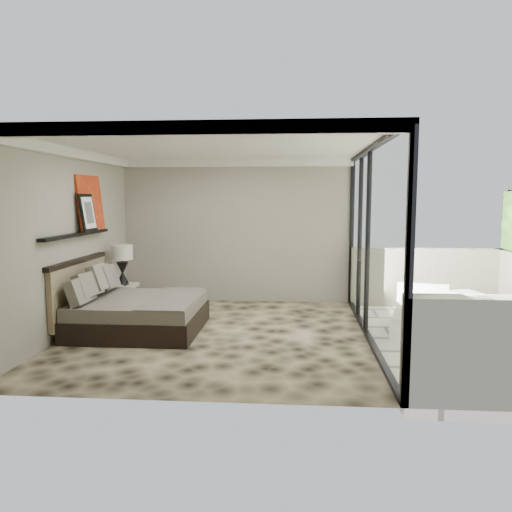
# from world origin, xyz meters

# --- Properties ---
(floor) EXTENTS (5.00, 5.00, 0.00)m
(floor) POSITION_xyz_m (0.00, 0.00, 0.00)
(floor) COLOR black
(floor) RESTS_ON ground
(ceiling) EXTENTS (4.50, 5.00, 0.02)m
(ceiling) POSITION_xyz_m (0.00, 0.00, 2.79)
(ceiling) COLOR silver
(ceiling) RESTS_ON back_wall
(back_wall) EXTENTS (4.50, 0.02, 2.80)m
(back_wall) POSITION_xyz_m (0.00, 2.49, 1.40)
(back_wall) COLOR gray
(back_wall) RESTS_ON floor
(left_wall) EXTENTS (0.02, 5.00, 2.80)m
(left_wall) POSITION_xyz_m (-2.24, 0.00, 1.40)
(left_wall) COLOR gray
(left_wall) RESTS_ON floor
(glass_wall) EXTENTS (0.08, 5.00, 2.80)m
(glass_wall) POSITION_xyz_m (2.25, 0.00, 1.40)
(glass_wall) COLOR white
(glass_wall) RESTS_ON floor
(terrace_slab) EXTENTS (3.00, 5.00, 0.12)m
(terrace_slab) POSITION_xyz_m (3.75, 0.00, -0.06)
(terrace_slab) COLOR beige
(terrace_slab) RESTS_ON ground
(picture_ledge) EXTENTS (0.12, 2.20, 0.05)m
(picture_ledge) POSITION_xyz_m (-2.18, 0.10, 1.50)
(picture_ledge) COLOR black
(picture_ledge) RESTS_ON left_wall
(bed) EXTENTS (1.94, 1.88, 1.07)m
(bed) POSITION_xyz_m (-1.35, 0.11, 0.32)
(bed) COLOR black
(bed) RESTS_ON floor
(nightstand) EXTENTS (0.55, 0.55, 0.49)m
(nightstand) POSITION_xyz_m (-1.94, 1.30, 0.24)
(nightstand) COLOR black
(nightstand) RESTS_ON floor
(table_lamp) EXTENTS (0.39, 0.39, 0.70)m
(table_lamp) POSITION_xyz_m (-1.93, 1.35, 0.97)
(table_lamp) COLOR black
(table_lamp) RESTS_ON nightstand
(abstract_canvas) EXTENTS (0.13, 0.90, 0.90)m
(abstract_canvas) POSITION_xyz_m (-2.19, 0.67, 1.97)
(abstract_canvas) COLOR #C74711
(abstract_canvas) RESTS_ON picture_ledge
(framed_print) EXTENTS (0.11, 0.50, 0.60)m
(framed_print) POSITION_xyz_m (-2.14, 0.43, 1.82)
(framed_print) COLOR black
(framed_print) RESTS_ON picture_ledge
(ottoman) EXTENTS (0.57, 0.57, 0.45)m
(ottoman) POSITION_xyz_m (4.08, 1.40, 0.23)
(ottoman) COLOR silver
(ottoman) RESTS_ON terrace_slab
(lounger) EXTENTS (1.21, 1.79, 0.64)m
(lounger) POSITION_xyz_m (3.10, 0.39, 0.20)
(lounger) COLOR silver
(lounger) RESTS_ON terrace_slab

